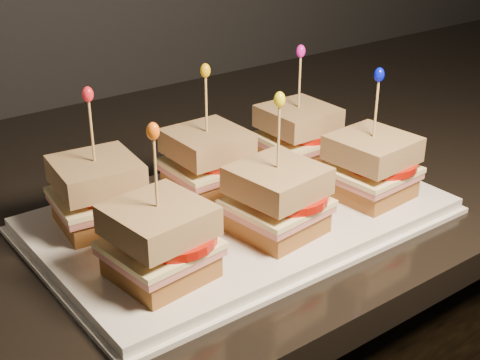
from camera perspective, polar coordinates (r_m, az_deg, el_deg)
cabinet at (r=1.32m, az=6.51°, el=-14.88°), size 2.47×0.70×0.85m
granite_slab at (r=1.09m, az=7.65°, el=3.39°), size 2.51×0.74×0.04m
platter at (r=0.79m, az=0.00°, el=-3.02°), size 0.46×0.28×0.02m
platter_rim at (r=0.79m, az=0.00°, el=-3.41°), size 0.47×0.30×0.01m
sandwich_0_bread_bot at (r=0.76m, az=-11.87°, el=-2.84°), size 0.09×0.09×0.02m
sandwich_0_ham at (r=0.76m, az=-11.97°, el=-1.78°), size 0.10×0.10×0.01m
sandwich_0_cheese at (r=0.75m, az=-12.02°, el=-1.31°), size 0.11×0.10×0.01m
sandwich_0_tomato at (r=0.75m, az=-11.05°, el=-0.72°), size 0.09×0.09×0.01m
sandwich_0_bread_top at (r=0.74m, az=-12.20°, el=0.55°), size 0.10×0.10×0.03m
sandwich_0_pick at (r=0.72m, az=-12.52°, el=3.77°), size 0.00×0.00×0.09m
sandwich_0_frill at (r=0.71m, az=-12.86°, el=7.14°), size 0.01×0.01×0.02m
sandwich_1_bread_bot at (r=0.83m, az=-2.76°, el=-0.02°), size 0.09×0.09×0.02m
sandwich_1_ham at (r=0.82m, az=-2.78°, el=0.99°), size 0.09×0.09×0.01m
sandwich_1_cheese at (r=0.82m, az=-2.79°, el=1.43°), size 0.10×0.09×0.01m
sandwich_1_tomato at (r=0.82m, az=-1.87°, el=1.98°), size 0.09×0.09×0.01m
sandwich_1_bread_top at (r=0.81m, az=-2.83°, el=3.18°), size 0.09×0.09×0.03m
sandwich_1_pick at (r=0.79m, az=-2.90°, el=6.18°), size 0.00×0.00×0.09m
sandwich_1_frill at (r=0.78m, az=-2.97°, el=9.32°), size 0.01×0.01×0.02m
sandwich_2_bread_bot at (r=0.91m, az=4.87°, el=2.36°), size 0.09×0.09×0.02m
sandwich_2_ham at (r=0.90m, az=4.91°, el=3.28°), size 0.10×0.09×0.01m
sandwich_2_cheese at (r=0.90m, az=4.92°, el=3.69°), size 0.10×0.09×0.01m
sandwich_2_tomato at (r=0.90m, az=5.76°, el=4.19°), size 0.09×0.09×0.01m
sandwich_2_bread_top at (r=0.89m, az=4.99°, el=5.30°), size 0.09×0.09×0.03m
sandwich_2_pick at (r=0.88m, az=5.09°, el=8.05°), size 0.00×0.00×0.09m
sandwich_2_frill at (r=0.87m, az=5.21°, el=10.89°), size 0.01×0.01×0.02m
sandwich_3_bread_bot at (r=0.66m, az=-6.76°, el=-7.21°), size 0.09×0.09×0.02m
sandwich_3_ham at (r=0.65m, az=-6.83°, el=-6.03°), size 0.10×0.10×0.01m
sandwich_3_cheese at (r=0.65m, az=-6.86°, el=-5.50°), size 0.11×0.10×0.01m
sandwich_3_tomato at (r=0.65m, az=-5.71°, el=-4.83°), size 0.09×0.09×0.01m
sandwich_3_bread_top at (r=0.64m, az=-6.99°, el=-3.43°), size 0.10×0.10×0.03m
sandwich_3_pick at (r=0.62m, az=-7.20°, el=0.24°), size 0.00×0.00×0.09m
sandwich_3_frill at (r=0.60m, az=-7.44°, el=4.15°), size 0.01×0.01×0.02m
sandwich_4_bread_bot at (r=0.73m, az=3.12°, el=-3.54°), size 0.09×0.09×0.02m
sandwich_4_ham at (r=0.73m, az=3.15°, el=-2.44°), size 0.10×0.10×0.01m
sandwich_4_cheese at (r=0.72m, az=3.16°, el=-1.95°), size 0.11×0.10×0.01m
sandwich_4_tomato at (r=0.72m, az=4.21°, el=-1.33°), size 0.09×0.09×0.01m
sandwich_4_bread_top at (r=0.71m, az=3.21°, el=-0.03°), size 0.10×0.10×0.03m
sandwich_4_pick at (r=0.69m, az=3.30°, el=3.33°), size 0.00×0.00×0.09m
sandwich_4_frill at (r=0.68m, az=3.40°, el=6.86°), size 0.01×0.01×0.02m
sandwich_5_bread_bot at (r=0.83m, az=10.95°, el=-0.53°), size 0.09×0.09×0.02m
sandwich_5_ham at (r=0.82m, az=11.04°, el=0.47°), size 0.10×0.10×0.01m
sandwich_5_cheese at (r=0.82m, az=11.08°, el=0.92°), size 0.10×0.10×0.01m
sandwich_5_tomato at (r=0.82m, az=12.00°, el=1.46°), size 0.09×0.09×0.01m
sandwich_5_bread_top at (r=0.81m, az=11.24°, el=2.65°), size 0.09×0.09×0.03m
sandwich_5_pick at (r=0.79m, az=11.51°, el=5.66°), size 0.00×0.00×0.09m
sandwich_5_frill at (r=0.78m, az=11.80°, el=8.78°), size 0.01×0.01×0.02m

